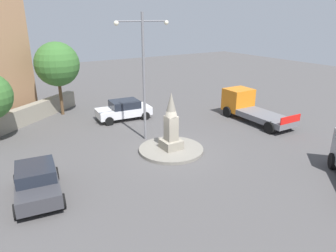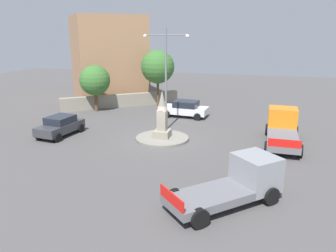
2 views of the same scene
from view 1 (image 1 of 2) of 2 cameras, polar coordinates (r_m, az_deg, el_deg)
ground_plane at (r=18.60m, az=0.57°, el=-4.59°), size 80.00×80.00×0.00m
traffic_island at (r=18.57m, az=0.57°, el=-4.34°), size 3.86×3.86×0.18m
monument at (r=17.99m, az=0.58°, el=0.14°), size 1.12×1.12×3.41m
streetlamp at (r=19.14m, az=-4.53°, el=10.90°), size 3.54×0.28×7.86m
car_dark_grey_near_island at (r=14.98m, az=-23.01°, el=-9.35°), size 2.38×4.00×1.49m
car_white_approaching at (r=24.27m, az=-8.12°, el=3.03°), size 4.27×2.37×1.48m
truck_orange_parked_left at (r=24.77m, az=14.62°, el=3.48°), size 2.43×6.07×2.17m
stone_boundary_wall at (r=24.82m, az=-26.02°, el=1.27°), size 10.27×8.01×1.31m
tree_mid_cluster at (r=25.99m, az=-19.77°, el=10.66°), size 3.43×3.43×5.80m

